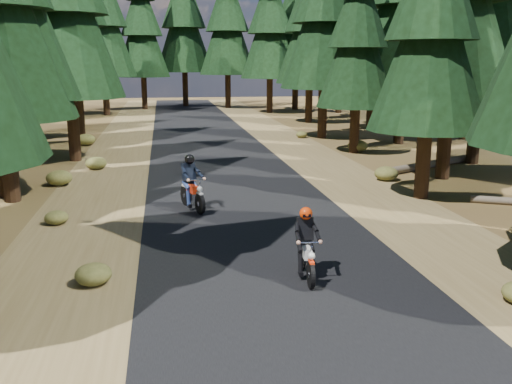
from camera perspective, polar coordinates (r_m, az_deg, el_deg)
ground at (r=13.81m, az=1.01°, el=-5.84°), size 120.00×120.00×0.00m
road at (r=18.55m, az=-1.74°, el=-0.90°), size 6.00×100.00×0.01m
shoulder_l at (r=18.54m, az=-15.98°, el=-1.42°), size 3.20×100.00×0.01m
shoulder_r at (r=19.67m, az=11.67°, el=-0.38°), size 3.20×100.00×0.01m
log_near at (r=25.52m, az=17.19°, el=2.70°), size 5.49×3.19×0.32m
understory_shrubs at (r=22.78m, az=-3.78°, el=2.35°), size 14.78×29.59×0.62m
rider_lead at (r=11.95m, az=5.05°, el=-6.35°), size 0.62×1.71×1.50m
rider_follow at (r=17.46m, az=-6.39°, el=0.03°), size 1.13×1.97×1.68m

